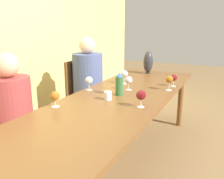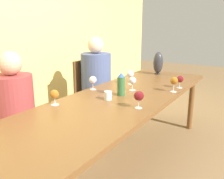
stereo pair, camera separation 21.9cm
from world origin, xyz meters
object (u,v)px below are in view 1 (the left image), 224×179
Objects in this scene: wine_glass_1 at (55,96)px; wine_glass_6 at (124,74)px; water_tumbler at (108,96)px; wine_glass_0 at (141,95)px; wine_glass_2 at (169,80)px; wine_glass_3 at (129,80)px; chair_near at (8,128)px; vase at (148,62)px; person_near at (13,117)px; water_bottle at (119,84)px; chair_far at (84,94)px; wine_glass_4 at (89,81)px; person_far at (89,83)px; wine_glass_5 at (174,78)px.

wine_glass_6 is at bearing -10.69° from wine_glass_1.
wine_glass_0 is at bearing -100.57° from water_tumbler.
wine_glass_2 reaches higher than wine_glass_0.
wine_glass_2 is (0.57, -0.41, 0.07)m from water_tumbler.
wine_glass_3 is 0.15× the size of chair_near.
vase is 1.93m from person_near.
water_bottle reaches higher than wine_glass_1.
chair_near is (-0.49, 0.74, -0.27)m from water_tumbler.
wine_glass_2 is (0.63, -0.08, 0.01)m from wine_glass_0.
wine_glass_1 is at bearing 115.24° from wine_glass_0.
water_bottle is 1.53× the size of wine_glass_0.
chair_far is 1.25m from person_near.
wine_glass_0 is 1.20m from chair_near.
person_far reaches higher than wine_glass_4.
chair_far is (1.11, 0.44, -0.32)m from wine_glass_1.
wine_glass_1 is at bearing 156.39° from wine_glass_3.
wine_glass_2 and wine_glass_6 have the same top height.
wine_glass_5 is 0.54m from wine_glass_6.
person_far is (0.57, 0.68, -0.19)m from water_bottle.
wine_glass_3 is at bearing 113.85° from wine_glass_2.
person_far is at bearing 80.39° from wine_glass_2.
person_far reaches higher than water_bottle.
wine_glass_6 is 0.16× the size of chair_far.
person_near is (-0.49, 0.65, -0.14)m from water_tumbler.
chair_near is at bearing 90.00° from person_near.
wine_glass_3 is 1.23m from chair_near.
wine_glass_6 is at bearing 17.49° from water_bottle.
person_near reaches higher than wine_glass_3.
wine_glass_1 is 0.85× the size of wine_glass_2.
vase is 0.32× the size of chair_near.
wine_glass_3 is 0.79m from person_far.
wine_glass_3 is 0.27m from wine_glass_6.
wine_glass_0 is 1.09m from person_near.
wine_glass_6 is at bearing -102.37° from person_far.
chair_near is (-0.89, 0.78, -0.33)m from wine_glass_3.
wine_glass_5 is at bearing -89.60° from person_far.
wine_glass_4 is at bearing 66.97° from wine_glass_0.
chair_near reaches higher than wine_glass_6.
wine_glass_4 is (0.22, 0.33, 0.06)m from water_tumbler.
water_tumbler is at bearing 151.19° from wine_glass_5.
wine_glass_6 is 1.33m from chair_near.
wine_glass_3 is at bearing -1.29° from water_bottle.
chair_far is (0.81, 1.07, -0.33)m from wine_glass_0.
vase is 1.98m from chair_near.
wine_glass_3 is 0.12× the size of person_near.
wine_glass_3 is 0.52m from wine_glass_5.
wine_glass_0 is at bearing -68.39° from chair_near.
chair_far is at bearing 130.49° from vase.
wine_glass_4 is 0.12× the size of person_near.
wine_glass_2 reaches higher than wine_glass_4.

